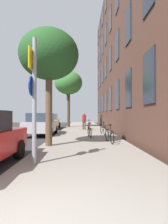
# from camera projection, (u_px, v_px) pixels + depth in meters

# --- Properties ---
(ground_plane) EXTENTS (41.80, 41.80, 0.00)m
(ground_plane) POSITION_uv_depth(u_px,v_px,m) (46.00, 132.00, 16.86)
(ground_plane) COLOR #332D28
(road_asphalt) EXTENTS (7.00, 38.00, 0.01)m
(road_asphalt) POSITION_uv_depth(u_px,v_px,m) (23.00, 132.00, 16.83)
(road_asphalt) COLOR #2D2D30
(road_asphalt) RESTS_ON ground
(sidewalk) EXTENTS (4.20, 38.00, 0.12)m
(sidewalk) POSITION_uv_depth(u_px,v_px,m) (84.00, 131.00, 16.91)
(sidewalk) COLOR gray
(sidewalk) RESTS_ON ground
(building_facade) EXTENTS (0.56, 27.00, 15.16)m
(building_facade) POSITION_uv_depth(u_px,v_px,m) (114.00, 47.00, 16.56)
(building_facade) COLOR #513328
(building_facade) RESTS_ON ground
(sign_post) EXTENTS (0.16, 0.60, 3.58)m
(sign_post) POSITION_uv_depth(u_px,v_px,m) (34.00, 92.00, 5.27)
(sign_post) COLOR gray
(sign_post) RESTS_ON sidewalk
(traffic_light) EXTENTS (0.43, 0.24, 3.96)m
(traffic_light) POSITION_uv_depth(u_px,v_px,m) (69.00, 104.00, 22.27)
(traffic_light) COLOR black
(traffic_light) RESTS_ON sidewalk
(tree_near) EXTENTS (2.68, 2.68, 5.25)m
(tree_near) POSITION_uv_depth(u_px,v_px,m) (49.00, 56.00, 8.42)
(tree_near) COLOR brown
(tree_near) RESTS_ON sidewalk
(tree_far) EXTENTS (3.21, 3.21, 6.51)m
(tree_far) POSITION_uv_depth(u_px,v_px,m) (69.00, 83.00, 21.69)
(tree_far) COLOR #4C3823
(tree_far) RESTS_ON sidewalk
(bicycle_0) EXTENTS (0.42, 1.70, 0.93)m
(bicycle_0) POSITION_uv_depth(u_px,v_px,m) (109.00, 135.00, 9.28)
(bicycle_0) COLOR black
(bicycle_0) RESTS_ON sidewalk
(bicycle_1) EXTENTS (0.42, 1.62, 0.91)m
(bicycle_1) POSITION_uv_depth(u_px,v_px,m) (90.00, 131.00, 11.59)
(bicycle_1) COLOR black
(bicycle_1) RESTS_ON sidewalk
(bicycle_2) EXTENTS (0.42, 1.65, 0.90)m
(bicycle_2) POSITION_uv_depth(u_px,v_px,m) (103.00, 130.00, 13.20)
(bicycle_2) COLOR black
(bicycle_2) RESTS_ON sidewalk
(bicycle_3) EXTENTS (0.42, 1.64, 0.96)m
(bicycle_3) POSITION_uv_depth(u_px,v_px,m) (89.00, 126.00, 16.84)
(bicycle_3) COLOR black
(bicycle_3) RESTS_ON sidewalk
(pedestrian_0) EXTENTS (0.38, 0.38, 1.62)m
(pedestrian_0) POSITION_uv_depth(u_px,v_px,m) (84.00, 120.00, 17.73)
(pedestrian_0) COLOR #4C4742
(pedestrian_0) RESTS_ON sidewalk
(car_1) EXTENTS (1.90, 4.01, 1.62)m
(car_1) POSITION_uv_depth(u_px,v_px,m) (42.00, 124.00, 13.50)
(car_1) COLOR #B7B7BC
(car_1) RESTS_ON road_asphalt
(car_2) EXTENTS (2.10, 4.27, 1.62)m
(car_2) POSITION_uv_depth(u_px,v_px,m) (50.00, 121.00, 20.16)
(car_2) COLOR orange
(car_2) RESTS_ON road_asphalt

